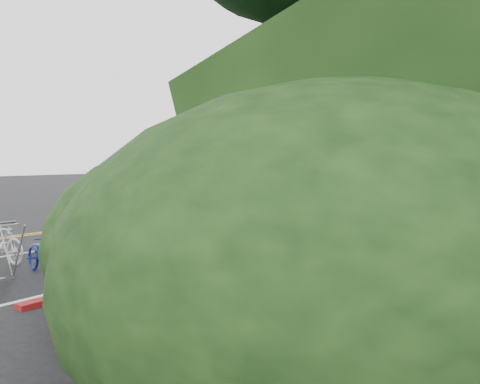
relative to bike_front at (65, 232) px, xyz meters
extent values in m
cube|color=gold|center=(-3.23, 8.23, -0.46)|extent=(0.12, 80.00, 0.01)
cube|color=gold|center=(-2.93, 8.23, -0.46)|extent=(0.12, 80.00, 0.01)
cube|color=silver|center=(-0.08, 8.23, -0.46)|extent=(0.12, 80.00, 0.01)
cube|color=silver|center=(4.12, 8.23, -0.46)|extent=(0.12, 80.00, 0.01)
cube|color=silver|center=(2.02, 2.23, -0.46)|extent=(0.10, 1.60, 0.01)
cube|color=silver|center=(2.02, 8.23, -0.46)|extent=(0.10, 1.60, 0.01)
cube|color=silver|center=(2.02, 14.23, -0.46)|extent=(0.10, 1.60, 0.01)
cube|color=silver|center=(2.02, 20.23, -0.46)|extent=(0.10, 1.60, 0.01)
cube|color=silver|center=(2.02, 26.23, -0.46)|extent=(0.10, 1.60, 0.01)
cube|color=silver|center=(2.02, 32.23, -0.46)|extent=(0.10, 1.60, 0.01)
cube|color=maroon|center=(4.62, 10.23, -0.41)|extent=(0.25, 28.00, 0.10)
cube|color=#382819|center=(5.32, 20.23, -0.38)|extent=(1.40, 44.00, 0.16)
ellipsoid|color=#284C19|center=(6.12, 1.23, 0.58)|extent=(2.00, 2.80, 1.60)
ellipsoid|color=#284C19|center=(6.92, 6.23, 1.09)|extent=(2.60, 3.64, 2.08)
ellipsoid|color=#284C19|center=(8.12, 12.23, 1.53)|extent=(2.20, 3.08, 1.76)
ellipsoid|color=#284C19|center=(6.72, 18.23, 1.10)|extent=(3.00, 4.20, 2.40)
ellipsoid|color=#284C19|center=(5.92, 4.23, 0.44)|extent=(1.80, 2.52, 1.44)
ellipsoid|color=black|center=(6.92, -1.27, 0.75)|extent=(5.28, 6.16, 3.52)
ellipsoid|color=black|center=(9.92, -2.27, 0.97)|extent=(6.24, 7.28, 4.16)
cylinder|color=#2D2319|center=(8.42, 1.23, 3.55)|extent=(0.80, 0.80, 5.63)
cylinder|color=#2D2319|center=(-10.08, 40.23, 2.35)|extent=(0.80, 0.80, 5.63)
ellipsoid|color=black|center=(-10.08, 40.23, 7.48)|extent=(7.70, 7.70, 7.31)
cylinder|color=#2D2319|center=(-7.08, 48.23, 2.13)|extent=(0.78, 0.78, 5.20)
ellipsoid|color=black|center=(-7.08, 48.23, 6.75)|extent=(6.74, 6.74, 6.40)
cylinder|color=gray|center=(2.13, -2.75, 0.15)|extent=(0.62, 0.04, 1.21)
cylinder|color=gray|center=(2.69, -2.75, 0.15)|extent=(0.62, 0.04, 1.21)
cylinder|color=gray|center=(1.92, 1.23, 0.69)|extent=(0.05, 3.00, 0.05)
cylinder|color=gray|center=(1.64, -0.17, 0.11)|extent=(0.58, 0.04, 1.13)
cylinder|color=gray|center=(2.20, -0.17, 0.11)|extent=(0.58, 0.04, 1.13)
cylinder|color=gray|center=(1.64, 2.63, 0.11)|extent=(0.58, 0.04, 1.13)
cylinder|color=gray|center=(2.20, 2.63, 0.11)|extent=(0.58, 0.04, 1.13)
cylinder|color=gray|center=(1.92, 6.23, 0.69)|extent=(0.05, 3.00, 0.05)
cylinder|color=gray|center=(1.64, 4.83, 0.11)|extent=(0.58, 0.04, 1.13)
cylinder|color=gray|center=(2.20, 4.83, 0.11)|extent=(0.58, 0.04, 1.13)
cylinder|color=gray|center=(1.64, 7.63, 0.11)|extent=(0.58, 0.04, 1.13)
cylinder|color=gray|center=(2.20, 7.63, 0.11)|extent=(0.58, 0.04, 1.13)
cylinder|color=gray|center=(1.92, 11.23, 0.69)|extent=(0.05, 3.00, 0.05)
cylinder|color=gray|center=(1.64, 9.83, 0.11)|extent=(0.58, 0.04, 1.13)
cylinder|color=gray|center=(2.20, 9.83, 0.11)|extent=(0.58, 0.04, 1.13)
cylinder|color=gray|center=(1.64, 12.63, 0.11)|extent=(0.58, 0.04, 1.13)
cylinder|color=gray|center=(2.20, 12.63, 0.11)|extent=(0.58, 0.04, 1.13)
cylinder|color=gray|center=(1.92, 16.23, 0.69)|extent=(0.05, 3.00, 0.05)
cylinder|color=gray|center=(1.64, 14.83, 0.11)|extent=(0.58, 0.04, 1.13)
cylinder|color=gray|center=(2.20, 14.83, 0.11)|extent=(0.58, 0.04, 1.13)
cylinder|color=gray|center=(1.64, 17.63, 0.11)|extent=(0.58, 0.04, 1.13)
cylinder|color=gray|center=(2.20, 17.63, 0.11)|extent=(0.58, 0.04, 1.13)
cylinder|color=gray|center=(1.92, 21.23, 0.69)|extent=(0.05, 3.00, 0.05)
cylinder|color=gray|center=(1.64, 19.83, 0.11)|extent=(0.58, 0.04, 1.13)
cylinder|color=gray|center=(2.20, 19.83, 0.11)|extent=(0.58, 0.04, 1.13)
cylinder|color=gray|center=(1.64, 22.63, 0.11)|extent=(0.58, 0.04, 1.13)
cylinder|color=gray|center=(2.20, 22.63, 0.11)|extent=(0.58, 0.04, 1.13)
cylinder|color=brown|center=(-0.48, 3.23, 0.79)|extent=(0.08, 0.08, 2.50)
cube|color=silver|center=(-0.48, 3.23, 1.69)|extent=(0.02, 0.40, 0.50)
cylinder|color=brown|center=(-0.48, 9.23, 0.79)|extent=(0.08, 0.08, 2.50)
cube|color=silver|center=(-0.48, 9.23, 1.69)|extent=(0.02, 0.40, 0.50)
cylinder|color=brown|center=(-0.48, 15.23, 0.79)|extent=(0.08, 0.08, 2.50)
cube|color=silver|center=(-0.48, 15.23, 1.69)|extent=(0.02, 0.40, 0.50)
cylinder|color=brown|center=(-0.48, 21.23, 0.79)|extent=(0.08, 0.08, 2.50)
cube|color=silver|center=(-0.48, 21.23, 1.69)|extent=(0.02, 0.40, 0.50)
imported|color=#9E9EA3|center=(0.00, 0.00, 0.00)|extent=(0.73, 1.80, 0.93)
imported|color=beige|center=(0.70, -2.17, 0.07)|extent=(0.69, 1.83, 1.07)
imported|color=navy|center=(2.60, -2.17, -0.01)|extent=(0.91, 1.82, 0.91)
imported|color=slate|center=(1.25, -0.79, 0.00)|extent=(0.55, 1.57, 0.93)
imported|color=slate|center=(2.49, -0.75, -0.05)|extent=(0.71, 1.63, 0.83)
imported|color=slate|center=(0.98, 0.44, -0.02)|extent=(0.82, 1.74, 0.88)
imported|color=navy|center=(2.61, 0.40, -0.02)|extent=(0.75, 1.74, 0.89)
imported|color=#9E9EA3|center=(1.17, 1.49, 0.01)|extent=(0.72, 1.84, 0.95)
imported|color=slate|center=(2.91, 1.39, 0.05)|extent=(0.97, 1.78, 1.03)
imported|color=black|center=(1.28, 2.86, -0.04)|extent=(0.81, 1.67, 0.84)
imported|color=navy|center=(2.85, 2.68, 0.00)|extent=(0.73, 1.61, 0.93)
imported|color=slate|center=(1.16, 3.81, 0.01)|extent=(0.49, 1.59, 0.95)
imported|color=slate|center=(2.72, 3.82, 0.04)|extent=(0.57, 1.71, 1.01)
imported|color=slate|center=(0.77, 4.85, -0.05)|extent=(1.05, 1.68, 0.83)
imported|color=slate|center=(3.02, 5.09, 0.03)|extent=(1.01, 1.70, 0.99)
imported|color=slate|center=(1.17, 6.11, 0.02)|extent=(0.54, 1.63, 0.96)
imported|color=beige|center=(2.63, 6.14, 0.08)|extent=(0.84, 1.86, 1.08)
imported|color=#144C1E|center=(1.27, 7.07, 0.04)|extent=(1.05, 1.72, 1.00)
imported|color=#9E9EA3|center=(2.94, 7.02, 0.07)|extent=(0.79, 1.82, 1.06)
camera|label=1|loc=(12.41, -7.64, 2.12)|focal=35.00mm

